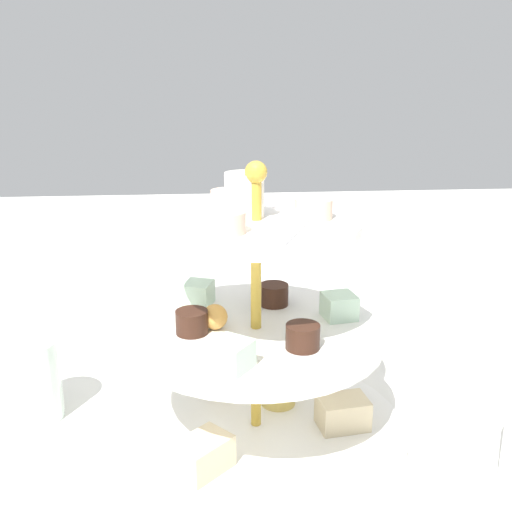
# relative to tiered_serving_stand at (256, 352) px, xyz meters

# --- Properties ---
(ground_plane) EXTENTS (2.40, 2.40, 0.00)m
(ground_plane) POSITION_rel_tiered_serving_stand_xyz_m (-0.00, -0.00, -0.09)
(ground_plane) COLOR silver
(tiered_serving_stand) EXTENTS (0.29, 0.29, 0.27)m
(tiered_serving_stand) POSITION_rel_tiered_serving_stand_xyz_m (0.00, 0.00, 0.00)
(tiered_serving_stand) COLOR white
(tiered_serving_stand) RESTS_ON ground_plane
(water_glass_short_left) EXTENTS (0.06, 0.06, 0.07)m
(water_glass_short_left) POSITION_rel_tiered_serving_stand_xyz_m (0.24, 0.09, -0.05)
(water_glass_short_left) COLOR silver
(water_glass_short_left) RESTS_ON ground_plane
(teacup_with_saucer) EXTENTS (0.09, 0.09, 0.05)m
(teacup_with_saucer) POSITION_rel_tiered_serving_stand_xyz_m (0.27, -0.05, -0.06)
(teacup_with_saucer) COLOR white
(teacup_with_saucer) RESTS_ON ground_plane
(butter_knife_right) EXTENTS (0.15, 0.11, 0.00)m
(butter_knife_right) POSITION_rel_tiered_serving_stand_xyz_m (0.17, -0.26, -0.09)
(butter_knife_right) COLOR silver
(butter_knife_right) RESTS_ON ground_plane
(water_glass_mid_back) EXTENTS (0.06, 0.06, 0.09)m
(water_glass_mid_back) POSITION_rel_tiered_serving_stand_xyz_m (0.05, 0.23, -0.04)
(water_glass_mid_back) COLOR silver
(water_glass_mid_back) RESTS_ON ground_plane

